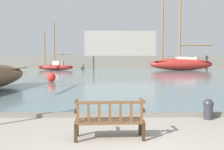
% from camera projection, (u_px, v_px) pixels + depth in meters
% --- Properties ---
extents(harbor_water, '(100.00, 80.00, 0.08)m').
position_uv_depth(harbor_water, '(111.00, 70.00, 48.19)').
color(harbor_water, slate).
rests_on(harbor_water, ground).
extents(quay_edge_kerb, '(40.00, 0.30, 0.12)m').
position_uv_depth(quay_edge_kerb, '(120.00, 115.00, 8.12)').
color(quay_edge_kerb, slate).
rests_on(quay_edge_kerb, ground).
extents(park_bench, '(1.62, 0.60, 0.92)m').
position_uv_depth(park_bench, '(110.00, 119.00, 5.78)').
color(park_bench, '#322113').
rests_on(park_bench, ground).
extents(sailboat_far_port, '(7.54, 2.55, 8.53)m').
position_uv_depth(sailboat_far_port, '(56.00, 66.00, 44.85)').
color(sailboat_far_port, maroon).
rests_on(sailboat_far_port, harbor_water).
extents(sailboat_outer_port, '(11.38, 3.23, 14.89)m').
position_uv_depth(sailboat_outer_port, '(181.00, 63.00, 44.55)').
color(sailboat_outer_port, maroon).
rests_on(sailboat_outer_port, harbor_water).
extents(mooring_bollard, '(0.32, 0.32, 0.64)m').
position_uv_depth(mooring_bollard, '(208.00, 108.00, 7.75)').
color(mooring_bollard, '#2D2D33').
rests_on(mooring_bollard, ground).
extents(channel_buoy, '(0.74, 0.74, 1.44)m').
position_uv_depth(channel_buoy, '(51.00, 77.00, 20.39)').
color(channel_buoy, red).
rests_on(channel_buoy, harbor_water).
extents(far_breakwater, '(57.41, 2.40, 7.84)m').
position_uv_depth(far_breakwater, '(114.00, 57.00, 51.72)').
color(far_breakwater, slate).
rests_on(far_breakwater, ground).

